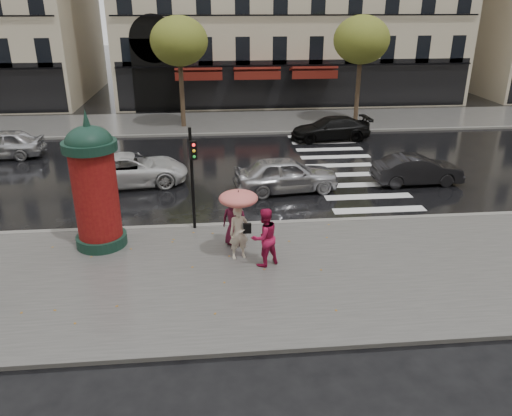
{
  "coord_description": "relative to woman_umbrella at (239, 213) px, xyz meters",
  "views": [
    {
      "loc": [
        -0.38,
        -13.12,
        7.5
      ],
      "look_at": [
        1.0,
        1.5,
        1.32
      ],
      "focal_mm": 35.0,
      "sensor_mm": 36.0,
      "label": 1
    }
  ],
  "objects": [
    {
      "name": "car_silver",
      "position": [
        2.33,
        5.9,
        -0.86
      ],
      "size": [
        4.51,
        2.22,
        1.48
      ],
      "primitive_type": "imported",
      "rotation": [
        0.0,
        0.0,
        1.68
      ],
      "color": "#ACABB0",
      "rests_on": "ground"
    },
    {
      "name": "near_sidewalk",
      "position": [
        -0.38,
        -0.99,
        -1.54
      ],
      "size": [
        90.0,
        7.0,
        0.12
      ],
      "primitive_type": "cube",
      "color": "#474744",
      "rests_on": "ground"
    },
    {
      "name": "traffic_light",
      "position": [
        -1.39,
        2.25,
        0.68
      ],
      "size": [
        0.27,
        0.35,
        3.56
      ],
      "color": "black",
      "rests_on": "near_sidewalk"
    },
    {
      "name": "car_white",
      "position": [
        -4.25,
        7.33,
        -0.92
      ],
      "size": [
        5.15,
        2.9,
        1.36
      ],
      "primitive_type": "imported",
      "rotation": [
        0.0,
        0.0,
        1.71
      ],
      "color": "silver",
      "rests_on": "ground"
    },
    {
      "name": "woman_umbrella",
      "position": [
        0.0,
        0.0,
        0.0
      ],
      "size": [
        1.16,
        1.16,
        2.24
      ],
      "color": "beige",
      "rests_on": "near_sidewalk"
    },
    {
      "name": "zebra_crossing",
      "position": [
        5.62,
        9.11,
        -1.59
      ],
      "size": [
        3.6,
        11.75,
        0.01
      ],
      "primitive_type": "cube",
      "color": "silver",
      "rests_on": "ground"
    },
    {
      "name": "woman_red",
      "position": [
        0.72,
        -0.51,
        -0.57
      ],
      "size": [
        1.09,
        1.01,
        1.81
      ],
      "primitive_type": "imported",
      "rotation": [
        0.0,
        0.0,
        3.62
      ],
      "color": "#AE1542",
      "rests_on": "near_sidewalk"
    },
    {
      "name": "ground",
      "position": [
        -0.38,
        -0.49,
        -1.6
      ],
      "size": [
        160.0,
        160.0,
        0.0
      ],
      "primitive_type": "plane",
      "color": "black",
      "rests_on": "ground"
    },
    {
      "name": "near_kerb",
      "position": [
        -0.38,
        2.51,
        -1.53
      ],
      "size": [
        90.0,
        0.25,
        0.14
      ],
      "primitive_type": "cube",
      "color": "slate",
      "rests_on": "ground"
    },
    {
      "name": "car_black",
      "position": [
        6.09,
        13.86,
        -0.94
      ],
      "size": [
        4.63,
        2.14,
        1.31
      ],
      "primitive_type": "imported",
      "rotation": [
        0.0,
        0.0,
        -1.5
      ],
      "color": "black",
      "rests_on": "ground"
    },
    {
      "name": "tree_far_left",
      "position": [
        -2.38,
        17.51,
        3.57
      ],
      "size": [
        3.4,
        3.4,
        6.64
      ],
      "color": "#38281C",
      "rests_on": "ground"
    },
    {
      "name": "morris_column",
      "position": [
        -4.39,
        1.3,
        0.64
      ],
      "size": [
        1.64,
        1.64,
        4.42
      ],
      "color": "#122F24",
      "rests_on": "near_sidewalk"
    },
    {
      "name": "tree_far_right",
      "position": [
        8.62,
        17.51,
        3.57
      ],
      "size": [
        3.4,
        3.4,
        6.64
      ],
      "color": "#38281C",
      "rests_on": "ground"
    },
    {
      "name": "car_far_silver",
      "position": [
        -11.36,
        11.95,
        -0.88
      ],
      "size": [
        4.29,
        1.86,
        1.44
      ],
      "primitive_type": "imported",
      "rotation": [
        0.0,
        0.0,
        -1.53
      ],
      "color": "#B4B5BA",
      "rests_on": "ground"
    },
    {
      "name": "far_kerb",
      "position": [
        -0.38,
        15.51,
        -1.53
      ],
      "size": [
        90.0,
        0.25,
        0.14
      ],
      "primitive_type": "cube",
      "color": "slate",
      "rests_on": "ground"
    },
    {
      "name": "far_sidewalk",
      "position": [
        -0.38,
        18.51,
        -1.54
      ],
      "size": [
        90.0,
        6.0,
        0.12
      ],
      "primitive_type": "cube",
      "color": "#474744",
      "rests_on": "ground"
    },
    {
      "name": "car_darkgrey",
      "position": [
        8.15,
        6.25,
        -0.96
      ],
      "size": [
        3.88,
        1.44,
        1.27
      ],
      "primitive_type": "imported",
      "rotation": [
        0.0,
        0.0,
        1.6
      ],
      "color": "black",
      "rests_on": "ground"
    },
    {
      "name": "man_burgundy",
      "position": [
        -0.08,
        0.92,
        -0.62
      ],
      "size": [
        0.96,
        0.78,
        1.7
      ],
      "primitive_type": "imported",
      "rotation": [
        0.0,
        0.0,
        2.81
      ],
      "color": "#4E0F24",
      "rests_on": "near_sidewalk"
    }
  ]
}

